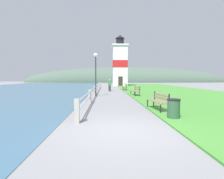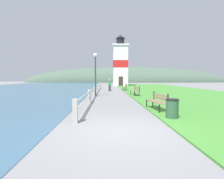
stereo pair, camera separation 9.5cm
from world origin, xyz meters
name	(u,v)px [view 1 (the left image)]	position (x,y,z in m)	size (l,w,h in m)	color
ground_plane	(123,131)	(0.00, 0.00, 0.00)	(160.00, 160.00, 0.00)	slate
grass_verge	(171,91)	(7.71, 16.24, 0.03)	(12.00, 48.73, 0.06)	#428433
seawall_railing	(96,88)	(-1.61, 14.31, 0.54)	(0.18, 26.79, 0.91)	#A8A399
park_bench_near	(158,100)	(2.21, 3.44, 0.54)	(0.68, 1.83, 0.94)	#846B51
park_bench_midway	(136,90)	(2.29, 10.83, 0.54)	(0.64, 1.68, 0.94)	#846B51
park_bench_far	(125,86)	(2.09, 18.15, 0.54)	(0.48, 1.67, 0.94)	#846B51
lighthouse	(120,64)	(2.47, 31.67, 4.74)	(3.42, 3.42, 10.69)	white
person_strolling	(110,85)	(-0.04, 16.85, 0.83)	(0.42, 0.31, 1.53)	#28282D
trash_bin	(174,109)	(2.23, 1.48, 0.42)	(0.54, 0.54, 0.84)	#2D5138
lamp_post	(96,67)	(-1.46, 10.68, 2.74)	(0.36, 0.36, 3.96)	#333338
distant_hillside	(128,82)	(8.00, 62.49, 0.00)	(80.00, 16.00, 12.00)	#475B4C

